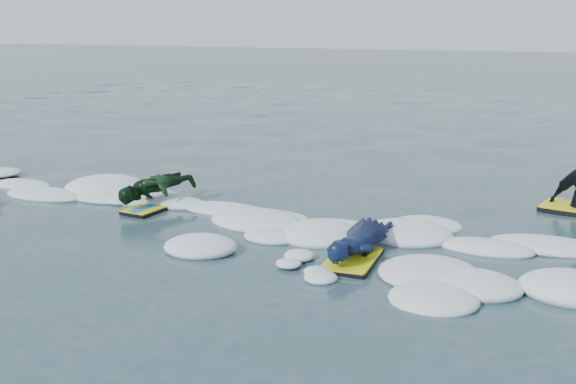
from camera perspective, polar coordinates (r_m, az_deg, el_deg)
The scene contains 4 objects.
ground at distance 8.80m, azimuth -8.01°, elevation -4.33°, with size 120.00×120.00×0.00m, color #182F3B.
foam_band at distance 9.65m, azimuth -4.83°, elevation -2.64°, with size 12.00×3.10×0.30m, color white, non-canonical shape.
prone_woman_unit at distance 8.29m, azimuth 5.60°, elevation -3.99°, with size 0.61×1.49×0.37m.
prone_child_unit at distance 10.63m, azimuth -10.36°, elevation 0.05°, with size 0.95×1.35×0.48m.
Camera 1 is at (4.41, -7.13, 2.66)m, focal length 45.00 mm.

